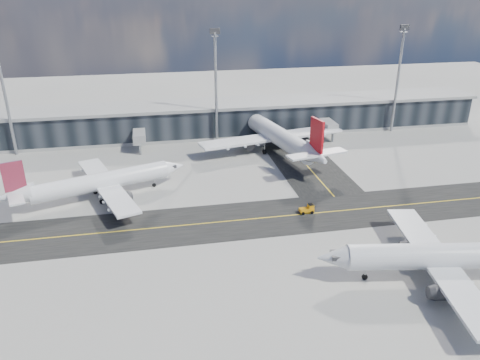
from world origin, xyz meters
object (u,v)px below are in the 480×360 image
Objects in this scene: airliner_af at (99,182)px; airliner_redtail at (276,135)px; service_van at (259,142)px; airliner_near at (450,256)px; baggage_tug at (308,209)px.

airliner_redtail is (41.04, 19.52, 0.91)m from airliner_af.
airliner_af is at bearing -156.91° from service_van.
service_van is at bearing 21.40° from airliner_near.
airliner_af is 45.45m from airliner_redtail.
baggage_tug is at bearing 51.38° from airliner_af.
airliner_af is 46.19m from service_van.
baggage_tug is (-13.10, 23.50, -2.87)m from airliner_near.
airliner_af is 40.73m from baggage_tug.
airliner_redtail is at bearing 19.91° from airliner_near.
airliner_near is at bearing -91.83° from airliner_redtail.
airliner_af is 12.73× the size of baggage_tug.
airliner_near reaches higher than service_van.
airliner_near is at bearing -89.21° from service_van.
airliner_near is 7.98× the size of service_van.
airliner_redtail reaches higher than airliner_af.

